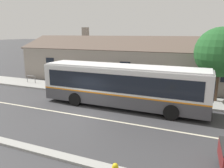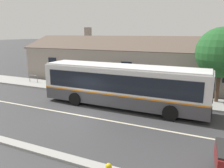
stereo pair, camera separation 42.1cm
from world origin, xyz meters
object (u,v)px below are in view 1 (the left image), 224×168
Objects in this scene: street_tree_primary at (220,52)px; bike_rack at (31,78)px; transit_bus at (123,85)px; bench_by_building at (54,82)px.

street_tree_primary is 18.61m from bike_rack.
transit_bus is at bearing -149.72° from street_tree_primary.
street_tree_primary reaches higher than bench_by_building.
bench_by_building is 15.43m from street_tree_primary.
bike_rack is at bearing 164.93° from transit_bus.
street_tree_primary is at bearing 1.92° from bike_rack.
bench_by_building is at bearing -4.79° from bike_rack.
transit_bus reaches higher than bike_rack.
transit_bus is 12.26m from bike_rack.
transit_bus is at bearing -18.82° from bench_by_building.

